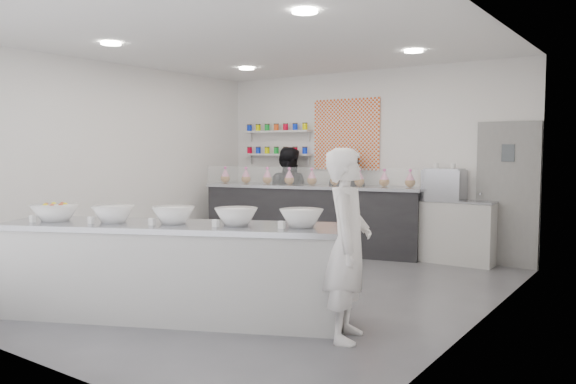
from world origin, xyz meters
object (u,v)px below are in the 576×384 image
object	(u,v)px
espresso_machine	(444,185)
staff_left	(287,197)
espresso_ledge	(451,231)
woman_prep	(348,245)
prep_counter	(174,271)
staff_right	(347,201)
back_bar	(312,219)

from	to	relation	value
espresso_machine	staff_left	size ratio (longest dim) A/B	0.34
espresso_ledge	woman_prep	bearing A→B (deg)	-84.61
espresso_machine	staff_left	distance (m)	2.77
espresso_machine	prep_counter	bearing A→B (deg)	-106.60
espresso_ledge	espresso_machine	distance (m)	0.71
woman_prep	staff_left	xyz separation A→B (m)	(-3.23, 3.67, 0.01)
prep_counter	staff_left	size ratio (longest dim) A/B	2.03
prep_counter	espresso_ledge	xyz separation A→B (m)	(1.39, 4.28, -0.01)
staff_right	prep_counter	bearing A→B (deg)	81.92
staff_left	staff_right	xyz separation A→B (m)	(1.19, -0.00, -0.01)
espresso_ledge	woman_prep	world-z (taller)	woman_prep
woman_prep	staff_right	distance (m)	4.19
espresso_machine	woman_prep	bearing A→B (deg)	-82.94
espresso_ledge	woman_prep	xyz separation A→B (m)	(0.36, -3.85, 0.39)
back_bar	staff_left	bearing A→B (deg)	145.85
prep_counter	espresso_ledge	bearing A→B (deg)	47.06
woman_prep	staff_left	distance (m)	4.89
espresso_ledge	prep_counter	bearing A→B (deg)	-107.99
espresso_machine	staff_right	world-z (taller)	staff_right
espresso_machine	staff_left	xyz separation A→B (m)	(-2.75, -0.18, -0.31)
staff_right	espresso_ledge	bearing A→B (deg)	174.28
prep_counter	woman_prep	world-z (taller)	woman_prep
espresso_ledge	espresso_machine	size ratio (longest dim) A/B	2.20
espresso_ledge	staff_left	size ratio (longest dim) A/B	0.74
back_bar	staff_right	size ratio (longest dim) A/B	2.10
espresso_ledge	staff_right	distance (m)	1.73
prep_counter	espresso_ledge	world-z (taller)	prep_counter
espresso_machine	staff_right	size ratio (longest dim) A/B	0.34
staff_right	espresso_machine	bearing A→B (deg)	174.74
espresso_ledge	espresso_machine	world-z (taller)	espresso_machine
staff_left	staff_right	world-z (taller)	staff_left
back_bar	espresso_ledge	distance (m)	2.23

